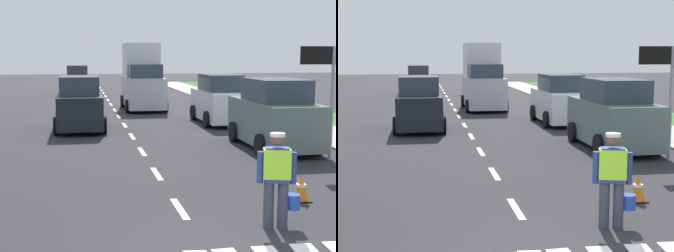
{
  "view_description": "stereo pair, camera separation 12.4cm",
  "coord_description": "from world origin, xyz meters",
  "views": [
    {
      "loc": [
        -1.9,
        -6.93,
        3.01
      ],
      "look_at": [
        0.43,
        6.49,
        1.1
      ],
      "focal_mm": 55.65,
      "sensor_mm": 36.0,
      "label": 1
    },
    {
      "loc": [
        -1.78,
        -6.95,
        3.01
      ],
      "look_at": [
        0.43,
        6.49,
        1.1
      ],
      "focal_mm": 55.65,
      "sensor_mm": 36.0,
      "label": 2
    }
  ],
  "objects": [
    {
      "name": "lane_center_line",
      "position": [
        0.0,
        25.2,
        0.0
      ],
      "size": [
        0.14,
        46.4,
        0.01
      ],
      "color": "silver",
      "rests_on": "ground"
    },
    {
      "name": "traffic_cone_near",
      "position": [
        2.55,
        2.81,
        0.28
      ],
      "size": [
        0.36,
        0.36,
        0.58
      ],
      "color": "black",
      "rests_on": "ground"
    },
    {
      "name": "lane_direction_sign",
      "position": [
        4.87,
        6.6,
        2.41
      ],
      "size": [
        1.16,
        0.11,
        3.2
      ],
      "color": "gray",
      "rests_on": "ground"
    },
    {
      "name": "car_oncoming_third",
      "position": [
        -1.91,
        31.66,
        0.99
      ],
      "size": [
        1.9,
        4.34,
        2.13
      ],
      "color": "red",
      "rests_on": "ground"
    },
    {
      "name": "car_oncoming_lead",
      "position": [
        -1.85,
        13.7,
        0.98
      ],
      "size": [
        1.95,
        3.81,
        2.12
      ],
      "color": "black",
      "rests_on": "ground"
    },
    {
      "name": "ground_plane",
      "position": [
        0.0,
        21.0,
        0.0
      ],
      "size": [
        96.0,
        96.0,
        0.0
      ],
      "primitive_type": "plane",
      "color": "#28282B"
    },
    {
      "name": "car_parked_curbside",
      "position": [
        4.21,
        8.64,
        1.03
      ],
      "size": [
        1.99,
        4.3,
        2.22
      ],
      "color": "slate",
      "rests_on": "ground"
    },
    {
      "name": "road_worker",
      "position": [
        1.45,
        1.34,
        0.93
      ],
      "size": [
        0.77,
        0.39,
        1.67
      ],
      "color": "#383D4C",
      "rests_on": "ground"
    },
    {
      "name": "delivery_truck",
      "position": [
        1.53,
        20.91,
        1.61
      ],
      "size": [
        2.16,
        4.6,
        3.54
      ],
      "color": "silver",
      "rests_on": "ground"
    },
    {
      "name": "car_parked_far",
      "position": [
        4.1,
        14.66,
        0.98
      ],
      "size": [
        1.92,
        4.07,
        2.11
      ],
      "color": "silver",
      "rests_on": "ground"
    }
  ]
}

